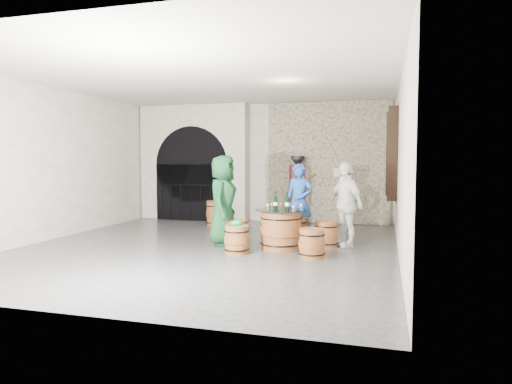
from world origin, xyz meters
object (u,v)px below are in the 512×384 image
(barrel_stool_near_left, at_px, (237,239))
(person_blue, at_px, (299,202))
(person_green, at_px, (223,200))
(barrel_stool_right, at_px, (326,234))
(corking_press, at_px, (298,185))
(wine_bottle_right, at_px, (287,202))
(barrel_stool_far, at_px, (297,229))
(side_barrel, at_px, (215,213))
(wine_bottle_left, at_px, (276,202))
(wine_bottle_center, at_px, (287,203))
(barrel_table, at_px, (281,229))
(person_white, at_px, (345,204))
(barrel_stool_near_right, at_px, (312,243))
(barrel_stool_left, at_px, (236,233))

(barrel_stool_near_left, relative_size, person_blue, 0.31)
(barrel_stool_near_left, xyz_separation_m, person_green, (-0.51, 0.69, 0.63))
(barrel_stool_right, bearing_deg, corking_press, 110.97)
(barrel_stool_right, bearing_deg, wine_bottle_right, -152.93)
(barrel_stool_far, relative_size, side_barrel, 0.79)
(corking_press, bearing_deg, side_barrel, -163.06)
(wine_bottle_left, bearing_deg, barrel_stool_right, 26.46)
(barrel_stool_right, distance_m, corking_press, 3.19)
(barrel_stool_near_left, height_order, wine_bottle_right, wine_bottle_right)
(barrel_stool_far, height_order, corking_press, corking_press)
(wine_bottle_left, bearing_deg, wine_bottle_center, -3.97)
(barrel_stool_far, height_order, wine_bottle_right, wine_bottle_right)
(person_blue, xyz_separation_m, wine_bottle_right, (-0.06, -0.91, 0.08))
(barrel_table, bearing_deg, person_white, 29.60)
(barrel_table, height_order, person_green, person_green)
(barrel_table, distance_m, corking_press, 3.41)
(wine_bottle_center, bearing_deg, wine_bottle_right, 104.23)
(barrel_stool_near_right, distance_m, corking_press, 4.14)
(barrel_table, distance_m, barrel_stool_far, 0.92)
(wine_bottle_center, bearing_deg, barrel_stool_right, 34.63)
(wine_bottle_center, height_order, side_barrel, wine_bottle_center)
(wine_bottle_left, distance_m, corking_press, 3.34)
(barrel_table, relative_size, wine_bottle_right, 2.99)
(barrel_table, distance_m, barrel_stool_near_left, 0.92)
(barrel_table, bearing_deg, wine_bottle_center, -7.20)
(barrel_stool_right, height_order, barrel_stool_near_left, same)
(barrel_stool_near_right, height_order, person_green, person_green)
(barrel_stool_near_right, distance_m, wine_bottle_center, 1.03)
(barrel_stool_near_right, bearing_deg, barrel_stool_far, 109.64)
(barrel_stool_left, distance_m, wine_bottle_right, 1.18)
(barrel_stool_left, xyz_separation_m, barrel_stool_near_left, (0.23, -0.67, 0.00))
(person_white, xyz_separation_m, wine_bottle_left, (-1.24, -0.64, 0.06))
(barrel_stool_far, bearing_deg, barrel_stool_right, -34.48)
(corking_press, bearing_deg, person_white, -68.17)
(person_green, relative_size, person_blue, 1.10)
(barrel_stool_far, distance_m, wine_bottle_right, 1.03)
(wine_bottle_right, height_order, side_barrel, wine_bottle_right)
(barrel_stool_near_left, distance_m, person_green, 1.06)
(barrel_stool_far, relative_size, corking_press, 0.28)
(person_white, height_order, wine_bottle_right, person_white)
(person_white, distance_m, wine_bottle_left, 1.40)
(barrel_table, distance_m, wine_bottle_center, 0.52)
(person_green, bearing_deg, barrel_stool_near_right, -117.26)
(wine_bottle_center, bearing_deg, barrel_stool_near_left, -143.59)
(barrel_table, xyz_separation_m, barrel_stool_near_right, (0.68, -0.61, -0.12))
(wine_bottle_right, bearing_deg, person_blue, 86.24)
(barrel_stool_near_left, relative_size, side_barrel, 0.79)
(barrel_stool_far, bearing_deg, barrel_stool_near_left, -118.48)
(barrel_stool_left, xyz_separation_m, wine_bottle_center, (1.03, -0.08, 0.63))
(barrel_table, relative_size, wine_bottle_center, 2.99)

